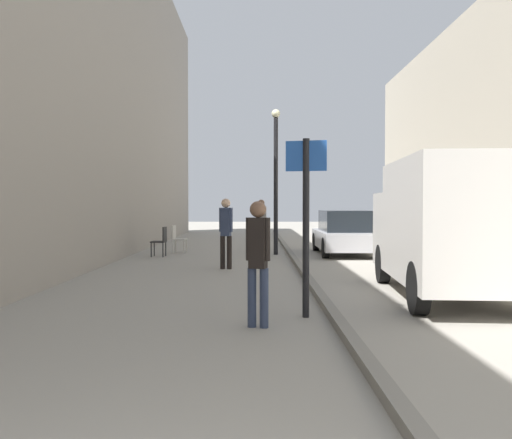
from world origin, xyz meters
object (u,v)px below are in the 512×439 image
object	(u,v)px
lamp_post	(275,172)
cafe_chair_by_doorway	(176,237)
pedestrian_main_foreground	(260,222)
delivery_van	(448,225)
parked_car	(344,233)
pedestrian_mid_block	(225,228)
street_sign_post	(305,211)
cafe_chair_near_window	(160,239)
pedestrian_far_crossing	(257,255)

from	to	relation	value
lamp_post	cafe_chair_by_doorway	distance (m)	4.02
pedestrian_main_foreground	delivery_van	world-z (taller)	delivery_van
pedestrian_main_foreground	parked_car	distance (m)	2.93
pedestrian_mid_block	parked_car	xyz separation A→B (m)	(3.72, 4.24, -0.33)
street_sign_post	cafe_chair_by_doorway	world-z (taller)	street_sign_post
delivery_van	cafe_chair_near_window	size ratio (longest dim) A/B	5.39
delivery_van	street_sign_post	world-z (taller)	street_sign_post
parked_car	cafe_chair_by_doorway	xyz separation A→B (m)	(-5.64, 0.44, -0.17)
cafe_chair_near_window	lamp_post	bearing A→B (deg)	-74.57
street_sign_post	cafe_chair_by_doorway	bearing A→B (deg)	-58.14
pedestrian_mid_block	street_sign_post	size ratio (longest dim) A/B	0.69
pedestrian_mid_block	parked_car	size ratio (longest dim) A/B	0.43
delivery_van	parked_car	world-z (taller)	delivery_van
lamp_post	pedestrian_far_crossing	bearing A→B (deg)	-93.29
lamp_post	cafe_chair_by_doorway	xyz separation A→B (m)	(-3.33, 0.58, -2.18)
lamp_post	cafe_chair_near_window	bearing A→B (deg)	-168.88
pedestrian_mid_block	cafe_chair_by_doorway	xyz separation A→B (m)	(-1.91, 4.68, -0.49)
street_sign_post	cafe_chair_near_window	xyz separation A→B (m)	(-3.72, 9.45, -1.00)
pedestrian_main_foreground	pedestrian_mid_block	size ratio (longest dim) A/B	1.01
delivery_van	lamp_post	size ratio (longest dim) A/B	1.06
pedestrian_far_crossing	delivery_van	bearing A→B (deg)	51.73
delivery_van	cafe_chair_by_doorway	xyz separation A→B (m)	(-6.10, 9.00, -0.74)
delivery_van	cafe_chair_near_window	distance (m)	10.05
cafe_chair_near_window	cafe_chair_by_doorway	distance (m)	1.34
cafe_chair_by_doorway	parked_car	bearing A→B (deg)	91.55
lamp_post	cafe_chair_near_window	world-z (taller)	lamp_post
pedestrian_main_foreground	cafe_chair_by_doorway	bearing A→B (deg)	-173.66
parked_car	cafe_chair_near_window	bearing A→B (deg)	-171.53
pedestrian_far_crossing	cafe_chair_near_window	distance (m)	10.57
pedestrian_main_foreground	pedestrian_mid_block	distance (m)	5.18
delivery_van	cafe_chair_by_doorway	world-z (taller)	delivery_van
pedestrian_mid_block	parked_car	bearing A→B (deg)	63.35
delivery_van	lamp_post	distance (m)	8.97
delivery_van	street_sign_post	distance (m)	3.22
cafe_chair_near_window	cafe_chair_by_doorway	bearing A→B (deg)	-9.39
pedestrian_mid_block	cafe_chair_near_window	world-z (taller)	pedestrian_mid_block
pedestrian_mid_block	lamp_post	size ratio (longest dim) A/B	0.38
pedestrian_far_crossing	cafe_chair_by_doorway	bearing A→B (deg)	119.48
pedestrian_far_crossing	lamp_post	distance (m)	11.00
delivery_van	cafe_chair_near_window	xyz separation A→B (m)	(-6.41, 7.70, -0.74)
pedestrian_far_crossing	parked_car	world-z (taller)	pedestrian_far_crossing
delivery_van	cafe_chair_by_doorway	size ratio (longest dim) A/B	5.39
delivery_van	pedestrian_mid_block	bearing A→B (deg)	138.30
street_sign_post	lamp_post	bearing A→B (deg)	-75.29
street_sign_post	cafe_chair_by_doorway	distance (m)	11.32
parked_car	cafe_chair_by_doorway	size ratio (longest dim) A/B	4.48
lamp_post	pedestrian_main_foreground	bearing A→B (deg)	115.25
pedestrian_mid_block	pedestrian_far_crossing	size ratio (longest dim) A/B	1.06
street_sign_post	cafe_chair_near_window	world-z (taller)	street_sign_post
pedestrian_far_crossing	lamp_post	size ratio (longest dim) A/B	0.36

